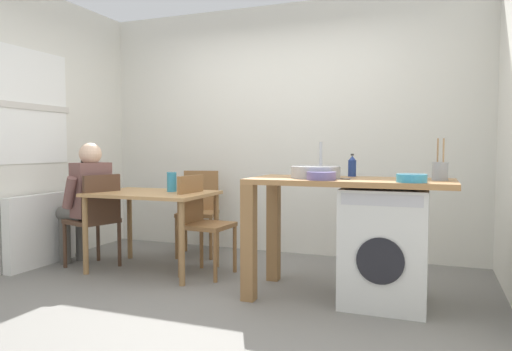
{
  "coord_description": "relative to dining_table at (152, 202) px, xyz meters",
  "views": [
    {
      "loc": [
        1.55,
        -3.16,
        1.15
      ],
      "look_at": [
        0.17,
        0.45,
        0.92
      ],
      "focal_mm": 32.68,
      "sensor_mm": 36.0,
      "label": 1
    }
  ],
  "objects": [
    {
      "name": "utensil_crock",
      "position": [
        2.49,
        -0.14,
        0.35
      ],
      "size": [
        0.11,
        0.11,
        0.3
      ],
      "color": "gray",
      "rests_on": "kitchen_counter"
    },
    {
      "name": "kitchen_counter",
      "position": [
        1.65,
        -0.19,
        0.12
      ],
      "size": [
        1.5,
        0.68,
        0.92
      ],
      "color": "#9E7042",
      "rests_on": "ground_plane"
    },
    {
      "name": "chair_opposite",
      "position": [
        0.48,
        0.06,
        -0.14
      ],
      "size": [
        0.43,
        0.43,
        0.9
      ],
      "rotation": [
        0.0,
        0.0,
        -1.64
      ],
      "color": "olive",
      "rests_on": "ground_plane"
    },
    {
      "name": "seated_person",
      "position": [
        -0.7,
        -0.07,
        0.03
      ],
      "size": [
        0.56,
        0.54,
        1.2
      ],
      "rotation": [
        0.0,
        0.0,
        1.27
      ],
      "color": "#595651",
      "rests_on": "ground_plane"
    },
    {
      "name": "sink_basin",
      "position": [
        1.6,
        -0.19,
        0.32
      ],
      "size": [
        0.38,
        0.38,
        0.09
      ],
      "primitive_type": "cylinder",
      "color": "#9EA0A5",
      "rests_on": "kitchen_counter"
    },
    {
      "name": "wall_back",
      "position": [
        0.89,
        1.22,
        0.71
      ],
      "size": [
        4.6,
        0.1,
        2.7
      ],
      "primitive_type": "cube",
      "color": "silver",
      "rests_on": "ground_plane"
    },
    {
      "name": "chair_spare_by_wall",
      "position": [
        0.08,
        0.77,
        -0.14
      ],
      "size": [
        0.49,
        0.49,
        0.9
      ],
      "rotation": [
        0.0,
        0.0,
        3.4
      ],
      "color": "olive",
      "rests_on": "ground_plane"
    },
    {
      "name": "scissors",
      "position": [
        1.81,
        -0.29,
        0.28
      ],
      "size": [
        0.15,
        0.06,
        0.01
      ],
      "color": "#B2B2B7",
      "rests_on": "kitchen_counter"
    },
    {
      "name": "vase",
      "position": [
        0.15,
        0.1,
        0.19
      ],
      "size": [
        0.09,
        0.09,
        0.18
      ],
      "primitive_type": "cylinder",
      "color": "teal",
      "rests_on": "dining_table"
    },
    {
      "name": "chair_person_seat",
      "position": [
        -0.55,
        -0.12,
        -0.14
      ],
      "size": [
        0.5,
        0.5,
        0.9
      ],
      "rotation": [
        0.0,
        0.0,
        1.27
      ],
      "color": "#4C3323",
      "rests_on": "ground_plane"
    },
    {
      "name": "washing_machine",
      "position": [
        2.12,
        -0.19,
        -0.21
      ],
      "size": [
        0.6,
        0.61,
        0.86
      ],
      "color": "silver",
      "rests_on": "ground_plane"
    },
    {
      "name": "ground_plane",
      "position": [
        0.89,
        -0.53,
        -0.64
      ],
      "size": [
        5.46,
        5.46,
        0.0
      ],
      "primitive_type": "plane",
      "color": "slate"
    },
    {
      "name": "bottle_tall_green",
      "position": [
        1.83,
        0.09,
        0.36
      ],
      "size": [
        0.07,
        0.07,
        0.18
      ],
      "color": "navy",
      "rests_on": "kitchen_counter"
    },
    {
      "name": "tap",
      "position": [
        1.6,
        -0.01,
        0.42
      ],
      "size": [
        0.02,
        0.02,
        0.28
      ],
      "primitive_type": "cylinder",
      "color": "#B2B2B7",
      "rests_on": "kitchen_counter"
    },
    {
      "name": "radiator",
      "position": [
        -1.13,
        -0.23,
        -0.29
      ],
      "size": [
        0.1,
        0.8,
        0.7
      ],
      "primitive_type": "cube",
      "color": "white",
      "rests_on": "ground_plane"
    },
    {
      "name": "mixing_bowl",
      "position": [
        1.69,
        -0.39,
        0.31
      ],
      "size": [
        0.21,
        0.21,
        0.06
      ],
      "color": "slate",
      "rests_on": "kitchen_counter"
    },
    {
      "name": "wall_window_side",
      "position": [
        -1.26,
        -0.53,
        0.71
      ],
      "size": [
        0.12,
        3.8,
        2.7
      ],
      "color": "silver",
      "rests_on": "ground_plane"
    },
    {
      "name": "colander",
      "position": [
        2.31,
        -0.41,
        0.31
      ],
      "size": [
        0.2,
        0.2,
        0.06
      ],
      "color": "teal",
      "rests_on": "kitchen_counter"
    },
    {
      "name": "dining_table",
      "position": [
        0.0,
        0.0,
        0.0
      ],
      "size": [
        1.1,
        0.76,
        0.74
      ],
      "color": "tan",
      "rests_on": "ground_plane"
    }
  ]
}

